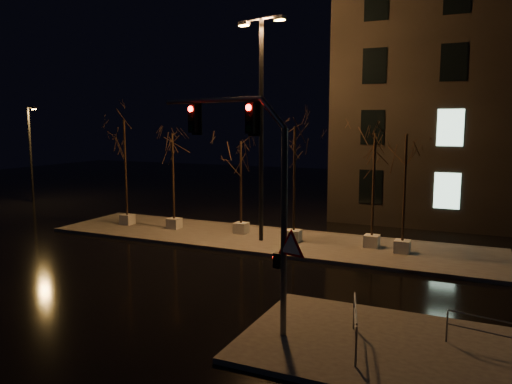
% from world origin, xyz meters
% --- Properties ---
extents(ground, '(90.00, 90.00, 0.00)m').
position_xyz_m(ground, '(0.00, 0.00, 0.00)').
color(ground, black).
rests_on(ground, ground).
extents(median, '(22.00, 5.00, 0.15)m').
position_xyz_m(median, '(0.00, 6.00, 0.07)').
color(median, '#45433E').
rests_on(median, ground).
extents(sidewalk_corner, '(7.00, 5.00, 0.15)m').
position_xyz_m(sidewalk_corner, '(7.50, -3.50, 0.07)').
color(sidewalk_corner, '#45433E').
rests_on(sidewalk_corner, ground).
extents(tree_0, '(1.80, 1.80, 5.91)m').
position_xyz_m(tree_0, '(-8.17, 5.95, 4.63)').
color(tree_0, beige).
rests_on(tree_0, median).
extents(tree_1, '(1.80, 1.80, 5.17)m').
position_xyz_m(tree_1, '(-5.18, 6.10, 4.07)').
color(tree_1, beige).
rests_on(tree_1, median).
extents(tree_2, '(1.80, 1.80, 4.82)m').
position_xyz_m(tree_2, '(-1.41, 6.53, 3.81)').
color(tree_2, beige).
rests_on(tree_2, median).
extents(tree_3, '(1.80, 1.80, 5.57)m').
position_xyz_m(tree_3, '(1.64, 6.00, 4.37)').
color(tree_3, beige).
rests_on(tree_3, median).
extents(tree_4, '(1.80, 1.80, 5.29)m').
position_xyz_m(tree_4, '(5.24, 6.44, 4.16)').
color(tree_4, beige).
rests_on(tree_4, median).
extents(tree_5, '(1.80, 1.80, 5.27)m').
position_xyz_m(tree_5, '(6.65, 5.97, 4.15)').
color(tree_5, beige).
rests_on(tree_5, median).
extents(traffic_signal_mast, '(4.99, 1.40, 6.28)m').
position_xyz_m(traffic_signal_mast, '(4.06, -3.81, 4.27)').
color(traffic_signal_mast, '#585B60').
rests_on(traffic_signal_mast, sidewalk_corner).
extents(streetlight_main, '(2.57, 0.87, 10.33)m').
position_xyz_m(streetlight_main, '(0.13, 5.57, 6.11)').
color(streetlight_main, black).
rests_on(streetlight_main, median).
extents(streetlight_far, '(1.31, 0.61, 6.89)m').
position_xyz_m(streetlight_far, '(-20.04, 10.13, 3.79)').
color(streetlight_far, black).
rests_on(streetlight_far, ground).
extents(guard_rail_a, '(1.98, 0.41, 0.87)m').
position_xyz_m(guard_rail_a, '(10.00, -2.90, 0.72)').
color(guard_rail_a, '#585B60').
rests_on(guard_rail_a, sidewalk_corner).
extents(guard_rail_b, '(0.60, 2.15, 1.05)m').
position_xyz_m(guard_rail_b, '(6.94, -3.96, 0.83)').
color(guard_rail_b, '#585B60').
rests_on(guard_rail_b, sidewalk_corner).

